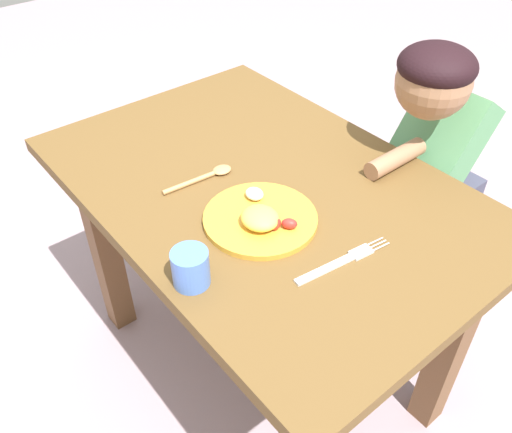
{
  "coord_description": "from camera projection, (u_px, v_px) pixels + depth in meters",
  "views": [
    {
      "loc": [
        0.81,
        -0.68,
        1.53
      ],
      "look_at": [
        0.11,
        -0.11,
        0.76
      ],
      "focal_mm": 37.7,
      "sensor_mm": 36.0,
      "label": 1
    }
  ],
  "objects": [
    {
      "name": "drinking_cup",
      "position": [
        191.0,
        268.0,
        1.04
      ],
      "size": [
        0.07,
        0.07,
        0.08
      ],
      "primitive_type": "cylinder",
      "color": "#4F7BD9",
      "rests_on": "dining_table"
    },
    {
      "name": "ground_plane",
      "position": [
        261.0,
        361.0,
        1.8
      ],
      "size": [
        8.0,
        8.0,
        0.0
      ],
      "primitive_type": "plane",
      "color": "#9E8791"
    },
    {
      "name": "plate",
      "position": [
        261.0,
        218.0,
        1.2
      ],
      "size": [
        0.26,
        0.26,
        0.05
      ],
      "color": "gold",
      "rests_on": "dining_table"
    },
    {
      "name": "person",
      "position": [
        428.0,
        184.0,
        1.56
      ],
      "size": [
        0.21,
        0.42,
        1.04
      ],
      "rotation": [
        0.0,
        0.0,
        3.14
      ],
      "color": "#404157",
      "rests_on": "ground_plane"
    },
    {
      "name": "dining_table",
      "position": [
        263.0,
        226.0,
        1.41
      ],
      "size": [
        1.14,
        0.76,
        0.74
      ],
      "color": "brown",
      "rests_on": "ground_plane"
    },
    {
      "name": "spoon",
      "position": [
        208.0,
        175.0,
        1.33
      ],
      "size": [
        0.04,
        0.19,
        0.01
      ],
      "rotation": [
        0.0,
        0.0,
        1.49
      ],
      "color": "tan",
      "rests_on": "dining_table"
    },
    {
      "name": "fork",
      "position": [
        341.0,
        262.0,
        1.1
      ],
      "size": [
        0.05,
        0.24,
        0.01
      ],
      "rotation": [
        0.0,
        0.0,
        1.45
      ],
      "color": "silver",
      "rests_on": "dining_table"
    }
  ]
}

